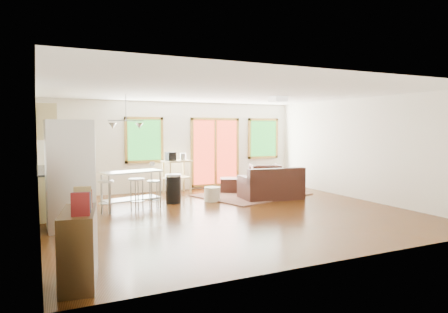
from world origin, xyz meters
name	(u,v)px	position (x,y,z in m)	size (l,w,h in m)	color
floor	(230,213)	(0.00, 0.00, -0.01)	(7.50, 7.00, 0.02)	#341A07
ceiling	(230,91)	(0.00, 0.00, 2.61)	(7.50, 7.00, 0.02)	white
back_wall	(178,146)	(0.00, 3.51, 1.30)	(7.50, 0.02, 2.60)	white
left_wall	(37,158)	(-3.76, 0.00, 1.30)	(0.02, 7.00, 2.60)	white
right_wall	(362,149)	(3.76, 0.00, 1.30)	(0.02, 7.00, 2.60)	white
front_wall	(344,167)	(0.00, -3.51, 1.30)	(7.50, 0.02, 2.60)	white
window_left	(144,140)	(-1.00, 3.46, 1.50)	(1.10, 0.05, 1.30)	#1A5B1D
french_doors	(215,152)	(1.20, 3.46, 1.10)	(1.60, 0.05, 2.10)	red
window_right	(263,138)	(2.90, 3.46, 1.50)	(1.10, 0.05, 1.30)	#1A5B1D
rug	(251,195)	(1.53, 1.77, 0.01)	(2.74, 2.10, 0.03)	#53603B
loveseat	(272,186)	(1.71, 1.04, 0.33)	(1.62, 1.02, 0.82)	black
coffee_table	(259,182)	(1.74, 1.74, 0.34)	(1.15, 0.94, 0.40)	#34220F
armchair	(265,175)	(2.34, 2.42, 0.43)	(0.84, 0.78, 0.86)	black
ottoman	(231,185)	(1.25, 2.48, 0.20)	(0.61, 0.61, 0.40)	black
pouf	(212,194)	(0.20, 1.42, 0.18)	(0.40, 0.40, 0.35)	beige
vase	(261,176)	(1.83, 1.79, 0.50)	(0.20, 0.20, 0.29)	silver
book	(267,176)	(1.91, 1.59, 0.54)	(0.20, 0.03, 0.27)	maroon
cabinets	(51,170)	(-3.49, 1.70, 0.93)	(0.64, 2.24, 2.30)	tan
refrigerator	(70,175)	(-3.22, 0.00, 0.99)	(0.83, 0.79, 1.97)	#B7BABC
island	(132,183)	(-1.84, 1.30, 0.59)	(1.45, 0.84, 0.86)	#B7BABC
cup	(152,163)	(-1.34, 1.35, 1.01)	(0.12, 0.10, 0.12)	white
bar_stool_a	(106,189)	(-2.45, 1.06, 0.53)	(0.37, 0.37, 0.71)	#B7BABC
bar_stool_b	(137,187)	(-1.79, 1.02, 0.54)	(0.44, 0.44, 0.72)	#B7BABC
bar_stool_c	(154,188)	(-1.37, 1.15, 0.47)	(0.32, 0.32, 0.64)	#B7BABC
trash_can	(173,188)	(-0.77, 1.57, 0.36)	(0.40, 0.40, 0.71)	black
kitchen_cart	(176,165)	(-0.22, 2.98, 0.80)	(0.84, 0.63, 1.17)	tan
bookshelf	(79,246)	(-3.35, -2.81, 0.45)	(0.54, 1.02, 1.15)	#34220F
ceiling_flush	(278,99)	(1.60, 0.60, 2.53)	(0.35, 0.35, 0.12)	white
pendant_light	(126,125)	(-1.90, 1.50, 1.90)	(0.80, 0.18, 0.79)	gray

